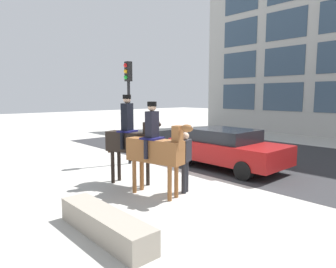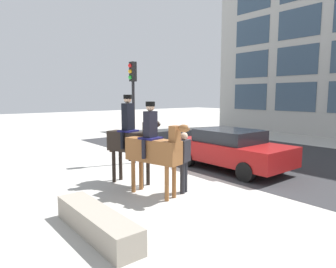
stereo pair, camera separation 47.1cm
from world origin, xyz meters
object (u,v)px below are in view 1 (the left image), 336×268
Objects in this scene: traffic_light at (128,96)px; planter_ledge at (105,224)px; street_car_near_lane at (227,148)px; mounted_horse_lead at (130,139)px; mounted_horse_companion at (156,148)px; pedestrian_bystander at (185,157)px.

planter_ledge is at bearing -39.46° from traffic_light.
street_car_near_lane is 4.10m from traffic_light.
mounted_horse_lead is 0.68× the size of traffic_light.
mounted_horse_lead reaches higher than mounted_horse_companion.
street_car_near_lane is at bearing -95.36° from pedestrian_bystander.
traffic_light is at bearing -143.43° from street_car_near_lane.
mounted_horse_companion is 1.49× the size of pedestrian_bystander.
planter_ledge is (1.11, -2.18, -1.03)m from mounted_horse_companion.
mounted_horse_lead is at bearing 136.11° from planter_ledge.
traffic_light is 1.52× the size of planter_ledge.
planter_ledge is (1.67, -5.98, -0.51)m from street_car_near_lane.
mounted_horse_lead is 1.26m from mounted_horse_companion.
mounted_horse_lead is 3.47m from planter_ledge.
traffic_light is at bearing 141.50° from mounted_horse_companion.
pedestrian_bystander is 4.26m from traffic_light.
mounted_horse_companion reaches higher than street_car_near_lane.
street_car_near_lane is (-0.56, 3.79, -0.52)m from mounted_horse_companion.
street_car_near_lane is 1.08× the size of traffic_light.
pedestrian_bystander is (1.59, 0.62, -0.38)m from mounted_horse_lead.
planter_ledge is at bearing -74.41° from street_car_near_lane.
street_car_near_lane is (-0.89, 3.08, -0.23)m from pedestrian_bystander.
street_car_near_lane is at bearing 59.73° from mounted_horse_lead.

